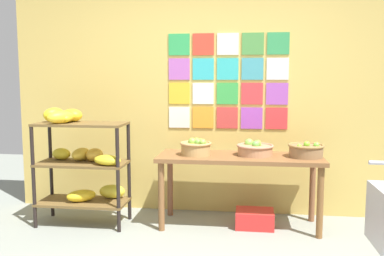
{
  "coord_description": "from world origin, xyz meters",
  "views": [
    {
      "loc": [
        0.36,
        -2.58,
        1.45
      ],
      "look_at": [
        -0.11,
        0.99,
        1.03
      ],
      "focal_mm": 38.88,
      "sensor_mm": 36.0,
      "label": 1
    }
  ],
  "objects_px": {
    "fruit_basket_centre": "(255,149)",
    "produce_crate_under_table": "(255,219)",
    "display_table": "(240,165)",
    "fruit_basket_back_left": "(196,147)",
    "banana_shelf_unit": "(81,157)",
    "fruit_basket_right": "(306,150)"
  },
  "relations": [
    {
      "from": "display_table",
      "to": "banana_shelf_unit",
      "type": "bearing_deg",
      "value": -175.56
    },
    {
      "from": "display_table",
      "to": "produce_crate_under_table",
      "type": "relative_size",
      "value": 4.3
    },
    {
      "from": "display_table",
      "to": "fruit_basket_right",
      "type": "height_order",
      "value": "fruit_basket_right"
    },
    {
      "from": "banana_shelf_unit",
      "to": "fruit_basket_back_left",
      "type": "bearing_deg",
      "value": 4.83
    },
    {
      "from": "fruit_basket_centre",
      "to": "fruit_basket_back_left",
      "type": "xyz_separation_m",
      "value": [
        -0.57,
        -0.06,
        0.01
      ]
    },
    {
      "from": "display_table",
      "to": "fruit_basket_right",
      "type": "xyz_separation_m",
      "value": [
        0.63,
        0.0,
        0.16
      ]
    },
    {
      "from": "display_table",
      "to": "fruit_basket_centre",
      "type": "distance_m",
      "value": 0.22
    },
    {
      "from": "fruit_basket_back_left",
      "to": "fruit_basket_right",
      "type": "height_order",
      "value": "fruit_basket_back_left"
    },
    {
      "from": "banana_shelf_unit",
      "to": "produce_crate_under_table",
      "type": "relative_size",
      "value": 3.15
    },
    {
      "from": "display_table",
      "to": "fruit_basket_back_left",
      "type": "xyz_separation_m",
      "value": [
        -0.43,
        -0.03,
        0.17
      ]
    },
    {
      "from": "fruit_basket_right",
      "to": "fruit_basket_centre",
      "type": "bearing_deg",
      "value": 175.69
    },
    {
      "from": "display_table",
      "to": "produce_crate_under_table",
      "type": "distance_m",
      "value": 0.56
    },
    {
      "from": "banana_shelf_unit",
      "to": "fruit_basket_centre",
      "type": "distance_m",
      "value": 1.73
    },
    {
      "from": "fruit_basket_centre",
      "to": "produce_crate_under_table",
      "type": "height_order",
      "value": "fruit_basket_centre"
    },
    {
      "from": "banana_shelf_unit",
      "to": "fruit_basket_right",
      "type": "bearing_deg",
      "value": 3.17
    },
    {
      "from": "display_table",
      "to": "fruit_basket_back_left",
      "type": "relative_size",
      "value": 5.13
    },
    {
      "from": "fruit_basket_right",
      "to": "produce_crate_under_table",
      "type": "height_order",
      "value": "fruit_basket_right"
    },
    {
      "from": "banana_shelf_unit",
      "to": "fruit_basket_right",
      "type": "relative_size",
      "value": 3.43
    },
    {
      "from": "fruit_basket_back_left",
      "to": "produce_crate_under_table",
      "type": "relative_size",
      "value": 0.84
    },
    {
      "from": "produce_crate_under_table",
      "to": "fruit_basket_right",
      "type": "bearing_deg",
      "value": 2.35
    },
    {
      "from": "fruit_basket_centre",
      "to": "fruit_basket_right",
      "type": "bearing_deg",
      "value": -4.31
    },
    {
      "from": "banana_shelf_unit",
      "to": "fruit_basket_right",
      "type": "distance_m",
      "value": 2.21
    }
  ]
}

